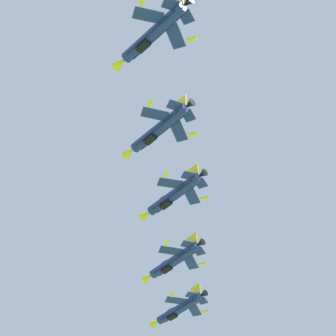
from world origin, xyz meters
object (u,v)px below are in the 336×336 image
Objects in this scene: fighter_jet_right_outer at (152,34)px; fighter_jet_right_wing at (173,195)px; fighter_jet_left_wing at (173,261)px; fighter_jet_left_outer at (158,129)px; fighter_jet_lead at (179,309)px.

fighter_jet_right_wing is at bearing 41.33° from fighter_jet_right_outer.
fighter_jet_left_wing is 1.00× the size of fighter_jet_left_outer.
fighter_jet_left_outer reaches higher than fighter_jet_right_wing.
fighter_jet_left_wing is 16.27m from fighter_jet_right_wing.
fighter_jet_lead is 66.82m from fighter_jet_right_outer.
fighter_jet_right_wing is at bearing -133.78° from fighter_jet_left_wing.
fighter_jet_lead is at bearing 42.23° from fighter_jet_left_outer.
fighter_jet_right_wing is at bearing -135.56° from fighter_jet_lead.
fighter_jet_right_wing reaches higher than fighter_jet_right_outer.
fighter_jet_right_wing is (6.38, -14.85, 1.84)m from fighter_jet_left_wing.
fighter_jet_left_outer is 1.00× the size of fighter_jet_right_outer.
fighter_jet_lead is at bearing 42.87° from fighter_jet_right_outer.
fighter_jet_right_outer is at bearing -135.44° from fighter_jet_left_outer.
fighter_jet_right_outer is at bearing -137.13° from fighter_jet_lead.
fighter_jet_lead is 48.28m from fighter_jet_left_outer.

